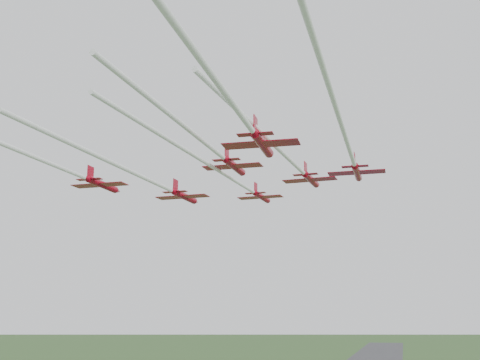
% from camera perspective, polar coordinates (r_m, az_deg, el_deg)
% --- Properties ---
extents(jet_lead, '(8.68, 62.28, 2.48)m').
position_cam_1_polar(jet_lead, '(95.90, -0.90, 0.21)').
color(jet_lead, '#9E0417').
extents(jet_row2_left, '(9.01, 52.18, 2.68)m').
position_cam_1_polar(jet_row2_left, '(91.38, -8.22, -0.18)').
color(jet_row2_left, '#9E0417').
extents(jet_row2_right, '(8.76, 53.46, 2.59)m').
position_cam_1_polar(jet_row2_right, '(86.49, 4.90, 1.79)').
color(jet_row2_right, '#9E0417').
extents(jet_row3_left, '(8.91, 56.32, 2.66)m').
position_cam_1_polar(jet_row3_left, '(86.43, -17.30, 1.41)').
color(jet_row3_left, '#9E0417').
extents(jet_row3_mid, '(8.89, 47.85, 2.66)m').
position_cam_1_polar(jet_row3_mid, '(80.77, -2.66, 3.01)').
color(jet_row3_mid, '#9E0417').
extents(jet_row3_right, '(7.76, 59.00, 2.34)m').
position_cam_1_polar(jet_row3_right, '(69.82, 10.09, 3.64)').
color(jet_row3_right, '#9E0417').
extents(jet_row4_right, '(9.39, 47.88, 2.81)m').
position_cam_1_polar(jet_row4_right, '(64.22, 0.38, 5.80)').
color(jet_row4_right, '#9E0417').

